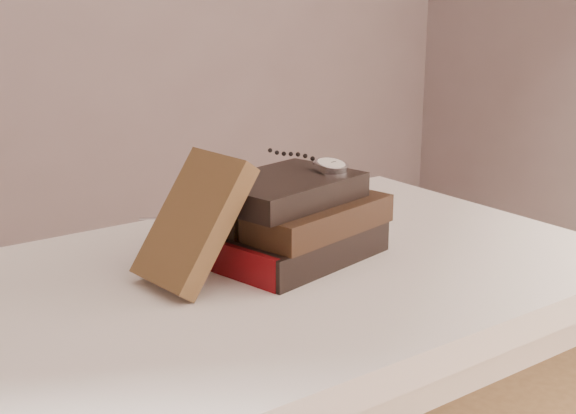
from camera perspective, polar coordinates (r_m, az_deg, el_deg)
table at (r=1.08m, az=-2.45°, el=-9.34°), size 1.00×0.60×0.75m
book_stack at (r=1.08m, az=0.48°, el=-0.96°), size 0.26×0.20×0.12m
journal at (r=0.99m, az=-6.91°, el=-1.06°), size 0.14×0.12×0.16m
pocket_watch at (r=1.10m, az=2.95°, el=3.12°), size 0.06×0.15×0.02m
eyeglasses at (r=1.07m, az=-5.63°, el=-0.50°), size 0.12×0.13×0.05m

